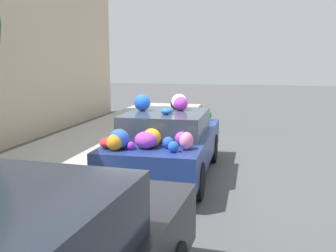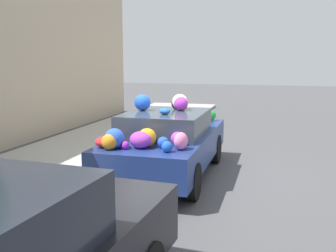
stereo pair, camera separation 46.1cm
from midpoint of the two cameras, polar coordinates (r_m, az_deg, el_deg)
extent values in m
plane|color=#4C4C4F|center=(8.11, -1.09, -7.22)|extent=(60.00, 60.00, 0.00)
cube|color=#B2ADA3|center=(9.11, -17.88, -5.42)|extent=(24.00, 3.20, 0.12)
cylinder|color=#B2B2B7|center=(10.71, -5.87, -0.95)|extent=(0.20, 0.20, 0.55)
sphere|color=#B2B2B7|center=(10.65, -5.90, 0.82)|extent=(0.18, 0.18, 0.18)
cube|color=navy|center=(7.97, -1.66, -2.97)|extent=(4.11, 1.78, 0.58)
cube|color=#333D47|center=(7.72, -1.96, 0.43)|extent=(1.86, 1.54, 0.44)
cylinder|color=black|center=(9.43, -4.48, -2.81)|extent=(0.65, 0.19, 0.65)
cylinder|color=black|center=(9.12, 5.07, -3.25)|extent=(0.65, 0.19, 0.65)
cylinder|color=black|center=(7.12, -10.32, -7.08)|extent=(0.65, 0.19, 0.65)
cylinder|color=black|center=(6.69, 2.38, -8.01)|extent=(0.65, 0.19, 0.65)
sphere|color=orange|center=(6.58, -4.40, -1.73)|extent=(0.43, 0.43, 0.32)
sphere|color=white|center=(8.79, 1.53, 0.66)|extent=(0.20, 0.20, 0.16)
ellipsoid|color=white|center=(8.71, 3.23, 0.50)|extent=(0.24, 0.22, 0.14)
ellipsoid|color=blue|center=(7.36, -2.06, 2.15)|extent=(0.30, 0.30, 0.12)
sphere|color=blue|center=(6.50, -2.00, -2.42)|extent=(0.26, 0.26, 0.19)
sphere|color=#B03ECB|center=(6.69, 0.05, -1.86)|extent=(0.34, 0.34, 0.24)
ellipsoid|color=red|center=(6.62, -10.46, -2.39)|extent=(0.46, 0.46, 0.18)
ellipsoid|color=blue|center=(8.75, -1.29, 0.66)|extent=(0.32, 0.29, 0.17)
sphere|color=pink|center=(6.82, -3.91, -1.89)|extent=(0.24, 0.24, 0.19)
sphere|color=#95553C|center=(6.55, -8.48, -2.39)|extent=(0.23, 0.23, 0.20)
ellipsoid|color=pink|center=(6.39, 0.62, -2.19)|extent=(0.34, 0.28, 0.29)
sphere|color=blue|center=(6.51, -9.12, -1.88)|extent=(0.43, 0.43, 0.33)
sphere|color=black|center=(8.15, -0.55, 3.22)|extent=(0.27, 0.27, 0.21)
ellipsoid|color=purple|center=(6.50, -5.29, -2.06)|extent=(0.50, 0.51, 0.28)
sphere|color=yellow|center=(9.04, -4.07, 1.32)|extent=(0.39, 0.39, 0.30)
ellipsoid|color=pink|center=(9.27, 3.81, 0.98)|extent=(0.22, 0.22, 0.12)
ellipsoid|color=green|center=(9.60, -0.85, 1.81)|extent=(0.43, 0.34, 0.29)
sphere|color=green|center=(9.61, 1.19, 1.46)|extent=(0.25, 0.25, 0.17)
sphere|color=blue|center=(6.22, -1.35, -3.03)|extent=(0.21, 0.21, 0.18)
sphere|color=white|center=(8.09, -0.01, 3.54)|extent=(0.33, 0.33, 0.31)
ellipsoid|color=red|center=(9.22, 1.52, 1.53)|extent=(0.31, 0.26, 0.30)
sphere|color=purple|center=(7.88, 0.19, 3.26)|extent=(0.30, 0.30, 0.28)
sphere|color=orange|center=(6.42, -9.83, -2.40)|extent=(0.27, 0.27, 0.26)
ellipsoid|color=#AE28C5|center=(6.43, -7.50, -2.88)|extent=(0.17, 0.18, 0.14)
ellipsoid|color=green|center=(9.45, 4.10, 1.56)|extent=(0.36, 0.37, 0.26)
sphere|color=blue|center=(7.89, -5.44, 3.38)|extent=(0.46, 0.46, 0.33)
cylinder|color=black|center=(4.82, -23.03, -16.25)|extent=(0.63, 0.21, 0.62)
camera|label=1|loc=(0.23, -91.67, -0.28)|focal=42.00mm
camera|label=2|loc=(0.23, 88.33, 0.28)|focal=42.00mm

